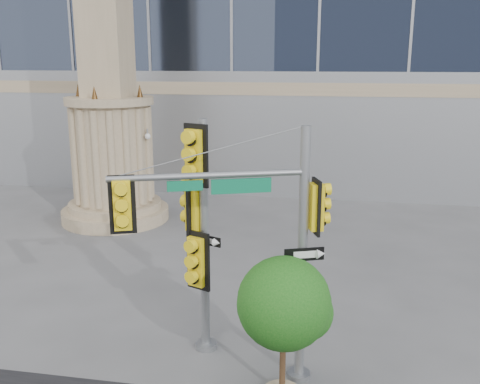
# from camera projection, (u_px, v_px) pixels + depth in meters

# --- Properties ---
(ground) EXTENTS (120.00, 120.00, 0.00)m
(ground) POSITION_uv_depth(u_px,v_px,m) (201.00, 340.00, 12.85)
(ground) COLOR #545456
(ground) RESTS_ON ground
(monument) EXTENTS (4.40, 4.40, 16.60)m
(monument) POSITION_uv_depth(u_px,v_px,m) (108.00, 86.00, 21.15)
(monument) COLOR #9D8A6A
(monument) RESTS_ON ground
(main_signal_pole) EXTENTS (3.96, 1.77, 5.34)m
(main_signal_pole) POSITION_uv_depth(u_px,v_px,m) (255.00, 231.00, 10.41)
(main_signal_pole) COLOR slate
(main_signal_pole) RESTS_ON ground
(secondary_signal_pole) EXTENTS (0.91, 0.89, 5.35)m
(secondary_signal_pole) POSITION_uv_depth(u_px,v_px,m) (199.00, 220.00, 11.68)
(secondary_signal_pole) COLOR slate
(secondary_signal_pole) RESTS_ON ground
(street_tree) EXTENTS (1.87, 1.83, 2.92)m
(street_tree) POSITION_uv_depth(u_px,v_px,m) (286.00, 307.00, 10.31)
(street_tree) COLOR #9D8A6A
(street_tree) RESTS_ON ground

